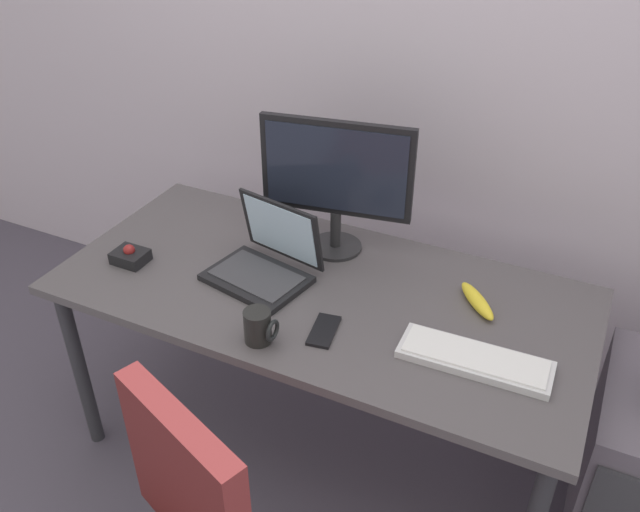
% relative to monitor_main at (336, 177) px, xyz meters
% --- Properties ---
extents(ground_plane, '(8.00, 8.00, 0.00)m').
position_rel_monitor_main_xyz_m(ground_plane, '(0.05, -0.23, -1.00)').
color(ground_plane, '#4A4452').
extents(back_wall, '(6.00, 0.10, 2.80)m').
position_rel_monitor_main_xyz_m(back_wall, '(0.05, 0.51, 0.40)').
color(back_wall, '#C0B3C3').
rests_on(back_wall, ground).
extents(desk, '(1.66, 0.79, 0.72)m').
position_rel_monitor_main_xyz_m(desk, '(0.05, -0.23, -0.34)').
color(desk, '#4E494D').
rests_on(desk, ground).
extents(monitor_main, '(0.50, 0.18, 0.46)m').
position_rel_monitor_main_xyz_m(monitor_main, '(0.00, 0.00, 0.00)').
color(monitor_main, '#262628').
rests_on(monitor_main, desk).
extents(keyboard, '(0.41, 0.15, 0.03)m').
position_rel_monitor_main_xyz_m(keyboard, '(0.58, -0.36, -0.26)').
color(keyboard, silver).
rests_on(keyboard, desk).
extents(laptop, '(0.36, 0.32, 0.24)m').
position_rel_monitor_main_xyz_m(laptop, '(-0.13, -0.24, -0.22)').
color(laptop, black).
rests_on(laptop, desk).
extents(trackball_mouse, '(0.11, 0.09, 0.07)m').
position_rel_monitor_main_xyz_m(trackball_mouse, '(-0.58, -0.37, -0.25)').
color(trackball_mouse, black).
rests_on(trackball_mouse, desk).
extents(coffee_mug, '(0.09, 0.08, 0.10)m').
position_rel_monitor_main_xyz_m(coffee_mug, '(0.01, -0.53, -0.22)').
color(coffee_mug, black).
rests_on(coffee_mug, desk).
extents(cell_phone, '(0.09, 0.15, 0.01)m').
position_rel_monitor_main_xyz_m(cell_phone, '(0.16, -0.42, -0.27)').
color(cell_phone, black).
rests_on(cell_phone, desk).
extents(banana, '(0.16, 0.17, 0.04)m').
position_rel_monitor_main_xyz_m(banana, '(0.52, -0.11, -0.25)').
color(banana, yellow).
rests_on(banana, desk).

